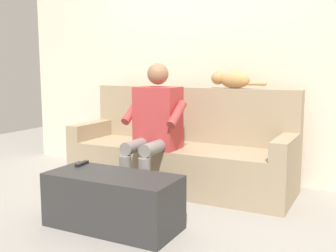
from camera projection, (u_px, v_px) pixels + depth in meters
The scene contains 7 objects.
ground_plane at pixel (143, 209), 3.27m from camera, with size 8.00×8.00×0.00m, color gray.
back_wall at pixel (203, 47), 4.16m from camera, with size 4.42×0.06×2.66m, color beige.
couch at pixel (182, 154), 3.87m from camera, with size 2.10×0.72×0.93m.
coffee_table at pixel (113, 201), 2.87m from camera, with size 0.94×0.43×0.39m.
person_solo_seated at pixel (155, 123), 3.56m from camera, with size 0.52×0.59×1.16m.
cat_on_backrest at pixel (231, 80), 3.79m from camera, with size 0.52×0.14×0.16m.
remote_black at pixel (82, 164), 3.11m from camera, with size 0.15×0.04×0.02m, color black.
Camera 1 is at (-1.60, 3.30, 1.13)m, focal length 43.58 mm.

